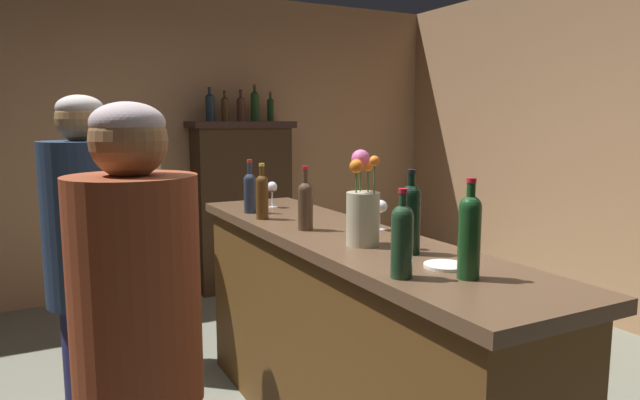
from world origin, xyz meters
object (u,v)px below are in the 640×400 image
Objects in this scene: display_bottle_center at (241,108)px; patron_near_entrance at (140,375)px; wine_bottle_pinot at (250,190)px; display_bottle_midleft at (225,108)px; wine_bottle_malbec at (305,203)px; patron_in_grey at (114,249)px; bar_counter at (342,342)px; cheese_plate at (445,266)px; wine_glass_front at (272,189)px; patron_tall at (90,287)px; wine_bottle_merlot at (262,194)px; flower_arrangement at (363,210)px; wine_bottle_syrah at (402,238)px; wine_bottle_rose at (411,215)px; patron_by_cabinet at (132,240)px; display_bottle_midright at (255,105)px; display_cabinet at (242,202)px; wine_bottle_riesling at (470,233)px; wine_glass_mid at (380,207)px; display_bottle_right at (270,108)px; display_bottle_left at (210,106)px.

display_bottle_center is 3.86m from patron_near_entrance.
wine_bottle_pinot is 2.12m from display_bottle_midleft.
patron_in_grey is (-0.78, 0.60, -0.26)m from wine_bottle_malbec.
cheese_plate is (0.02, -0.69, 0.53)m from bar_counter.
wine_bottle_pinot is at bearing -145.90° from wine_glass_front.
wine_bottle_malbec is 0.18× the size of patron_tall.
patron_tall is (-1.09, 0.81, -0.14)m from cheese_plate.
cheese_plate is at bearing -39.64° from patron_in_grey.
flower_arrangement is at bearing -80.09° from wine_bottle_merlot.
patron_near_entrance is 1.47m from patron_in_grey.
patron_tall is (-1.43, -2.62, -0.76)m from display_bottle_midleft.
display_bottle_center reaches higher than display_bottle_midleft.
patron_in_grey reaches higher than wine_bottle_syrah.
bar_counter is 8.21× the size of wine_bottle_pinot.
wine_bottle_malbec is at bearing -100.36° from display_bottle_midleft.
patron_near_entrance reaches higher than wine_bottle_rose.
patron_in_grey is at bearing 122.31° from cheese_plate.
patron_in_grey is (-0.19, -0.66, 0.10)m from patron_by_cabinet.
wine_bottle_rose is 0.98× the size of display_bottle_midright.
display_cabinet is at bearing 81.91° from cheese_plate.
display_cabinet is at bearing 81.83° from wine_bottle_riesling.
wine_glass_front is 0.97m from patron_by_cabinet.
wine_bottle_rose is 2.05m from patron_by_cabinet.
wine_bottle_malbec is 0.35m from wine_glass_mid.
wine_glass_mid is at bearing 70.43° from wine_bottle_rose.
flower_arrangement is at bearing -97.75° from display_bottle_midleft.
display_cabinet reaches higher than flower_arrangement.
display_bottle_midleft is 0.81× the size of display_bottle_midright.
wine_bottle_malbec is at bearing 15.60° from patron_tall.
wine_bottle_rose is at bearing 83.47° from wine_bottle_riesling.
display_bottle_right is at bearing 74.13° from flower_arrangement.
display_bottle_midright is (0.61, 3.20, 0.51)m from wine_bottle_rose.
cheese_plate is (0.18, -1.44, -0.12)m from wine_bottle_pinot.
wine_bottle_merlot is at bearing 99.31° from cheese_plate.
wine_bottle_rose is at bearing -1.49° from patron_by_cabinet.
display_bottle_midleft is (-0.15, 0.00, 0.87)m from display_cabinet.
display_bottle_center is (0.29, 0.00, -0.01)m from display_bottle_left.
wine_glass_mid is at bearing 7.59° from patron_tall.
patron_near_entrance is 0.99× the size of patron_in_grey.
display_bottle_left is (0.33, 2.58, 0.51)m from wine_bottle_malbec.
flower_arrangement is (-0.24, -0.23, 0.04)m from wine_glass_mid.
display_bottle_midright is (0.63, 3.43, 0.65)m from cheese_plate.
patron_near_entrance is at bearing -124.68° from wine_bottle_merlot.
wine_bottle_malbec is 2.71m from display_bottle_center.
display_cabinet is at bearing 83.56° from wine_glass_mid.
patron_near_entrance is at bearing 172.96° from wine_bottle_riesling.
wine_bottle_malbec is at bearing 99.41° from flower_arrangement.
cheese_plate is at bearing -88.67° from bar_counter.
patron_in_grey is (0.14, 1.46, 0.03)m from patron_near_entrance.
display_bottle_left is at bearing 84.88° from flower_arrangement.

